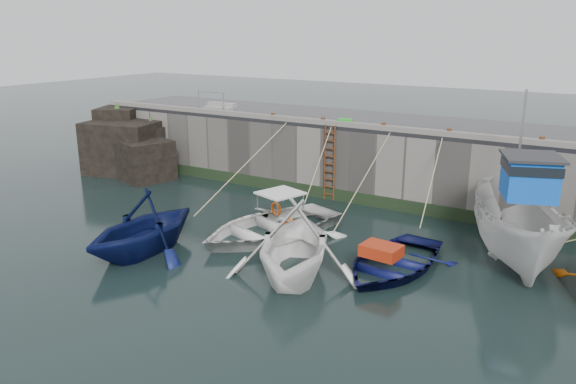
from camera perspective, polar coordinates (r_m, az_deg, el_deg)
The scene contains 23 objects.
ground at distance 15.17m, azimuth -6.49°, elevation -11.35°, with size 120.00×120.00×0.00m, color black.
quay_back at distance 25.13m, azimuth 10.99°, elevation 3.29°, with size 30.00×5.00×3.00m, color slate.
road_back at distance 24.84m, azimuth 11.19°, elevation 6.85°, with size 30.00×5.00×0.16m, color black.
kerb_back at distance 22.64m, azimuth 9.13°, elevation 6.52°, with size 30.00×0.30×0.20m, color slate.
algae_back at distance 23.16m, azimuth 8.62°, elevation -0.90°, with size 30.00×0.08×0.50m, color black.
rock_outcrop at distance 29.53m, azimuth -15.81°, elevation 4.41°, with size 5.85×4.24×3.41m.
ladder at distance 23.57m, azimuth 4.23°, elevation 2.93°, with size 0.51×0.08×3.20m.
boat_near_white at distance 19.01m, azimuth -14.37°, elevation -5.90°, with size 3.86×4.48×2.36m, color #0A1343.
boat_near_white_rope at distance 22.89m, azimuth -4.70°, elevation -1.63°, with size 0.04×6.45×3.10m, color tan, non-canonical shape.
boat_near_blue at distance 19.89m, azimuth -1.88°, elevation -4.38°, with size 4.03×5.64×1.17m, color silver.
boat_near_blue_rope at distance 22.94m, azimuth 3.21°, elevation -1.56°, with size 0.04×3.59×3.10m, color tan, non-canonical shape.
boat_near_blacktrim at distance 16.81m, azimuth 0.63°, elevation -8.38°, with size 4.22×4.90×2.58m, color white.
boat_near_blacktrim_rope at distance 20.91m, azimuth 7.55°, elevation -3.47°, with size 0.04×5.54×3.10m, color tan, non-canonical shape.
boat_near_navy at distance 17.53m, azimuth 10.54°, elevation -7.59°, with size 3.29×4.61×0.95m, color #0A0E40.
boat_near_navy_rope at distance 21.05m, azimuth 14.42°, elevation -3.72°, with size 0.04×3.92×3.10m, color tan, non-canonical shape.
boat_far_white at distance 18.92m, azimuth 22.43°, elevation -3.30°, with size 4.58×7.04×5.55m.
fish_crate at distance 23.48m, azimuth 5.83°, elevation 7.08°, with size 0.60×0.42×0.28m, color #1C9C1F.
railing at distance 27.95m, azimuth -6.97°, elevation 8.64°, with size 1.60×1.05×1.00m.
bollard_a at distance 25.00m, azimuth -1.53°, elevation 7.72°, with size 0.18×0.18×0.28m, color #3F1E0F.
bollard_b at distance 23.76m, azimuth 3.60°, elevation 7.24°, with size 0.18×0.18×0.28m, color #3F1E0F.
bollard_c at distance 22.65m, azimuth 9.70°, elevation 6.60°, with size 0.18×0.18×0.28m, color #3F1E0F.
bollard_d at distance 21.85m, azimuth 16.07°, elevation 5.86°, with size 0.18×0.18×0.28m, color #3F1E0F.
bollard_e at distance 21.27m, azimuth 24.40°, elevation 4.77°, with size 0.18×0.18×0.28m, color #3F1E0F.
Camera 1 is at (8.35, -10.56, 7.00)m, focal length 35.00 mm.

